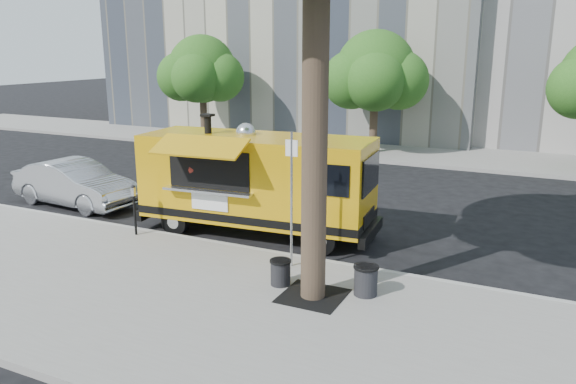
% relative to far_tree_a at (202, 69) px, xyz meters
% --- Properties ---
extents(ground, '(120.00, 120.00, 0.00)m').
position_rel_far_tree_a_xyz_m(ground, '(10.00, -12.30, -3.78)').
color(ground, black).
rests_on(ground, ground).
extents(sidewalk, '(60.00, 6.00, 0.15)m').
position_rel_far_tree_a_xyz_m(sidewalk, '(10.00, -16.30, -3.70)').
color(sidewalk, gray).
rests_on(sidewalk, ground).
extents(curb, '(60.00, 0.14, 0.16)m').
position_rel_far_tree_a_xyz_m(curb, '(10.00, -13.23, -3.70)').
color(curb, '#999993').
rests_on(curb, ground).
extents(far_sidewalk, '(60.00, 5.00, 0.15)m').
position_rel_far_tree_a_xyz_m(far_sidewalk, '(10.00, 1.20, -3.70)').
color(far_sidewalk, gray).
rests_on(far_sidewalk, ground).
extents(tree_well, '(1.20, 1.20, 0.02)m').
position_rel_far_tree_a_xyz_m(tree_well, '(12.60, -15.10, -3.62)').
color(tree_well, black).
rests_on(tree_well, sidewalk).
extents(far_tree_a, '(3.42, 3.42, 5.36)m').
position_rel_far_tree_a_xyz_m(far_tree_a, '(0.00, 0.00, 0.00)').
color(far_tree_a, '#33261C').
rests_on(far_tree_a, far_sidewalk).
extents(far_tree_b, '(3.60, 3.60, 5.50)m').
position_rel_far_tree_a_xyz_m(far_tree_b, '(9.00, 0.40, 0.06)').
color(far_tree_b, '#33261C').
rests_on(far_tree_b, far_sidewalk).
extents(sign_post, '(0.28, 0.06, 3.00)m').
position_rel_far_tree_a_xyz_m(sign_post, '(11.55, -13.85, -1.93)').
color(sign_post, silver).
rests_on(sign_post, sidewalk).
extents(parking_meter, '(0.11, 0.11, 1.33)m').
position_rel_far_tree_a_xyz_m(parking_meter, '(7.00, -13.65, -2.79)').
color(parking_meter, black).
rests_on(parking_meter, sidewalk).
extents(food_truck, '(6.50, 3.30, 3.13)m').
position_rel_far_tree_a_xyz_m(food_truck, '(9.56, -11.88, -2.30)').
color(food_truck, '#D3990A').
rests_on(food_truck, ground).
extents(sedan, '(4.41, 1.83, 1.42)m').
position_rel_far_tree_a_xyz_m(sedan, '(3.08, -11.85, -3.07)').
color(sedan, '#ABACB2').
rests_on(sedan, ground).
extents(trash_bin_left, '(0.44, 0.44, 0.53)m').
position_rel_far_tree_a_xyz_m(trash_bin_left, '(11.78, -14.87, -3.34)').
color(trash_bin_left, black).
rests_on(trash_bin_left, sidewalk).
extents(trash_bin_right, '(0.50, 0.50, 0.60)m').
position_rel_far_tree_a_xyz_m(trash_bin_right, '(13.50, -14.58, -3.31)').
color(trash_bin_right, black).
rests_on(trash_bin_right, sidewalk).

